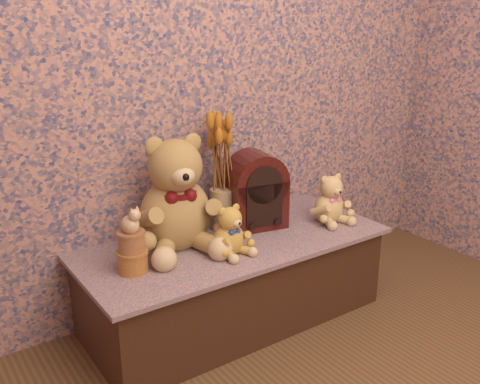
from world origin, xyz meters
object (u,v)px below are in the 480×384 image
object	(u,v)px
teddy_large	(174,187)
biscuit_tin_lower	(133,261)
teddy_small	(329,196)
teddy_medium	(229,227)
cathedral_radio	(256,189)
ceramic_vase	(222,209)
cat_figurine	(130,219)

from	to	relation	value
teddy_large	biscuit_tin_lower	bearing A→B (deg)	-141.88
teddy_small	biscuit_tin_lower	bearing A→B (deg)	-176.86
teddy_large	teddy_small	xyz separation A→B (m)	(0.74, -0.17, -0.14)
teddy_large	teddy_medium	size ratio (longest dim) A/B	2.31
teddy_large	teddy_medium	world-z (taller)	teddy_large
teddy_large	teddy_medium	bearing A→B (deg)	-45.41
cathedral_radio	biscuit_tin_lower	size ratio (longest dim) A/B	3.06
teddy_small	cathedral_radio	world-z (taller)	cathedral_radio
teddy_large	teddy_small	distance (m)	0.77
ceramic_vase	cat_figurine	xyz separation A→B (m)	(-0.53, -0.18, 0.12)
teddy_medium	ceramic_vase	size ratio (longest dim) A/B	1.18
biscuit_tin_lower	teddy_small	bearing A→B (deg)	-2.04
teddy_large	biscuit_tin_lower	size ratio (longest dim) A/B	4.46
teddy_small	cathedral_radio	size ratio (longest dim) A/B	0.70
teddy_small	ceramic_vase	bearing A→B (deg)	160.89
teddy_small	biscuit_tin_lower	size ratio (longest dim) A/B	2.15
teddy_large	cathedral_radio	xyz separation A→B (m)	(0.41, -0.02, -0.08)
teddy_small	ceramic_vase	size ratio (longest dim) A/B	1.31
ceramic_vase	cat_figurine	bearing A→B (deg)	-161.46
teddy_large	cat_figurine	distance (m)	0.30
teddy_medium	biscuit_tin_lower	xyz separation A→B (m)	(-0.40, 0.07, -0.07)
teddy_large	teddy_medium	xyz separation A→B (m)	(0.14, -0.20, -0.15)
ceramic_vase	cat_figurine	distance (m)	0.57
cat_figurine	teddy_large	bearing A→B (deg)	5.65
teddy_small	cat_figurine	world-z (taller)	cat_figurine
teddy_medium	biscuit_tin_lower	distance (m)	0.42
ceramic_vase	biscuit_tin_lower	world-z (taller)	ceramic_vase
teddy_medium	cathedral_radio	xyz separation A→B (m)	(0.27, 0.18, 0.07)
teddy_small	cathedral_radio	xyz separation A→B (m)	(-0.33, 0.15, 0.05)
ceramic_vase	teddy_small	bearing A→B (deg)	-24.29
teddy_large	biscuit_tin_lower	world-z (taller)	teddy_large
teddy_small	teddy_medium	bearing A→B (deg)	-171.95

